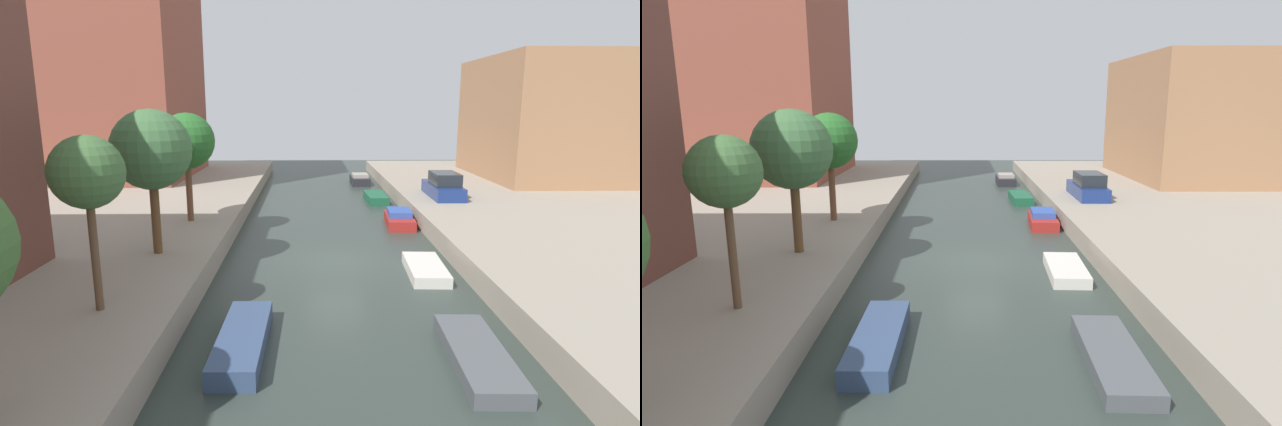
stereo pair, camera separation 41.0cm
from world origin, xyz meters
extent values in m
plane|color=#2D3833|center=(0.00, 0.00, 0.00)|extent=(84.00, 84.00, 0.00)
cube|color=brown|center=(-16.00, 21.20, 11.43)|extent=(10.00, 13.61, 20.86)
cube|color=#9E704C|center=(18.00, 19.44, 5.78)|extent=(10.00, 13.97, 9.56)
cylinder|color=brown|center=(-7.22, -7.44, 2.64)|extent=(0.23, 0.23, 3.28)
sphere|color=#3E6536|center=(-7.22, -7.44, 4.99)|extent=(2.03, 2.03, 2.03)
cylinder|color=brown|center=(-7.22, -1.73, 2.52)|extent=(0.35, 0.35, 3.03)
sphere|color=#3B663B|center=(-7.22, -1.73, 5.12)|extent=(3.10, 3.10, 3.10)
cylinder|color=brown|center=(-7.22, 3.97, 2.54)|extent=(0.32, 0.32, 3.07)
sphere|color=#266226|center=(-7.22, 3.97, 5.05)|extent=(2.79, 2.79, 2.79)
cube|color=navy|center=(7.52, 10.56, 1.41)|extent=(1.85, 4.78, 0.81)
cube|color=#1E2328|center=(7.52, 10.21, 2.21)|extent=(1.61, 2.64, 0.79)
cube|color=#33476B|center=(-3.05, -8.07, 0.28)|extent=(1.36, 4.44, 0.57)
cube|color=#4C5156|center=(3.33, -8.96, 0.22)|extent=(1.58, 4.41, 0.44)
cube|color=beige|center=(3.59, -1.75, 0.22)|extent=(1.63, 3.54, 0.44)
cube|color=maroon|center=(4.05, 6.79, 0.28)|extent=(1.74, 3.54, 0.57)
cube|color=#2D4C9E|center=(4.05, 6.87, 0.74)|extent=(1.41, 1.98, 0.34)
cube|color=#195638|center=(3.66, 14.11, 0.28)|extent=(1.45, 3.61, 0.57)
cube|color=#232328|center=(3.34, 22.25, 0.33)|extent=(1.58, 3.21, 0.65)
cube|color=gray|center=(3.34, 22.13, 0.79)|extent=(1.33, 1.77, 0.29)
camera|label=1|loc=(-1.17, -21.09, 6.77)|focal=28.00mm
camera|label=2|loc=(-0.76, -21.10, 6.77)|focal=28.00mm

